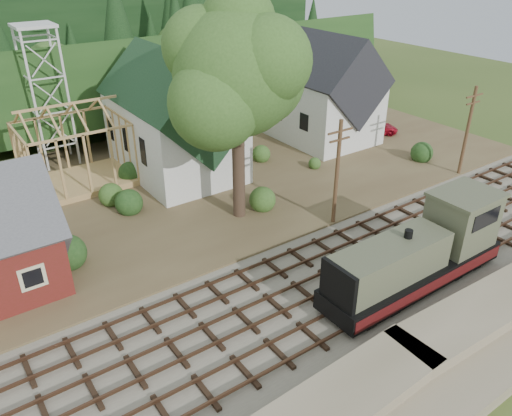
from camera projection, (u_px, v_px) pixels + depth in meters
ground at (305, 296)px, 29.17m from camera, size 140.00×140.00×0.00m
embankment at (424, 390)px, 23.04m from camera, size 64.00×5.00×1.60m
railroad_bed at (305, 295)px, 29.13m from camera, size 64.00×11.00×0.16m
village_flat at (167, 185)px, 42.07m from camera, size 64.00×26.00×0.30m
hillside at (78, 116)px, 59.45m from camera, size 70.00×28.96×12.74m
ridge at (42, 87)px, 70.98m from camera, size 80.00×20.00×12.00m
church at (175, 118)px, 41.93m from camera, size 8.40×15.17×13.00m
farmhouse at (323, 94)px, 49.71m from camera, size 8.40×10.80×10.60m
timber_frame at (75, 152)px, 40.44m from camera, size 8.20×6.20×6.99m
lattice_tower at (39, 54)px, 41.58m from camera, size 3.20×3.20×12.12m
big_tree at (238, 81)px, 32.72m from camera, size 10.90×8.40×14.70m
telegraph_pole_near at (337, 172)px, 34.47m from camera, size 2.20×0.28×8.00m
telegraph_pole_far at (467, 130)px, 42.09m from camera, size 2.20×0.28×8.00m
locomotive at (421, 254)px, 29.10m from camera, size 12.60×3.15×5.02m
car_blue at (59, 249)px, 32.11m from camera, size 1.74×3.34×1.09m
car_red at (376, 128)px, 52.69m from camera, size 4.90×4.21×1.25m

